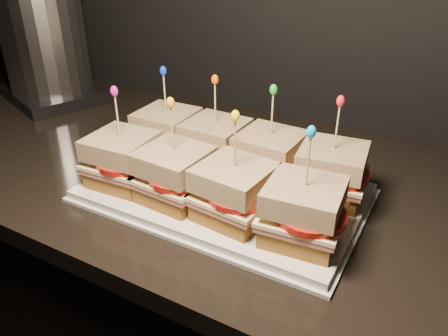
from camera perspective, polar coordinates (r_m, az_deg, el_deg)
The scene contains 62 objects.
granite_slab at distance 0.79m, azimuth 5.16°, elevation -2.60°, with size 2.23×0.63×0.03m, color black.
platter at distance 0.72m, azimuth 0.00°, elevation -3.21°, with size 0.44×0.27×0.02m, color silver.
platter_rim at distance 0.73m, azimuth 0.00°, elevation -3.61°, with size 0.45×0.28×0.01m, color silver.
sandwich_0_bread_bot at distance 0.83m, azimuth -7.29°, elevation 2.87°, with size 0.10×0.10×0.03m, color brown.
sandwich_0_ham at distance 0.83m, azimuth -7.36°, elevation 3.95°, with size 0.11×0.10×0.01m, color #B6625D.
sandwich_0_cheese at distance 0.82m, azimuth -7.39°, elevation 4.40°, with size 0.11×0.10×0.01m, color #FFEAA6.
sandwich_0_tomato at distance 0.81m, azimuth -6.98°, elevation 4.56°, with size 0.10×0.10×0.01m, color #AB170F.
sandwich_0_bread_top at distance 0.81m, azimuth -7.52°, elevation 6.24°, with size 0.10×0.10×0.03m, color #582E13.
sandwich_0_pick at distance 0.79m, azimuth -7.73°, elevation 9.35°, with size 0.00×0.00×0.09m, color tan.
sandwich_0_frill at distance 0.78m, azimuth -7.95°, elevation 12.47°, with size 0.01×0.01×0.02m, color #0F2CDF.
sandwich_1_bread_bot at distance 0.78m, azimuth -1.09°, elevation 1.28°, with size 0.10×0.10×0.03m, color brown.
sandwich_1_ham at distance 0.77m, azimuth -1.10°, elevation 2.42°, with size 0.11×0.10×0.01m, color #B6625D.
sandwich_1_cheese at distance 0.77m, azimuth -1.11°, elevation 2.89°, with size 0.11×0.10×0.01m, color #FFEAA6.
sandwich_1_tomato at distance 0.76m, azimuth -0.55°, elevation 3.04°, with size 0.10×0.10×0.01m, color #AB170F.
sandwich_1_bread_top at distance 0.76m, azimuth -1.13°, elevation 4.84°, with size 0.10×0.10×0.03m, color #582E13.
sandwich_1_pick at distance 0.74m, azimuth -1.16°, elevation 8.15°, with size 0.00×0.00×0.09m, color tan.
sandwich_1_frill at distance 0.73m, azimuth -1.20°, elevation 11.48°, with size 0.01×0.01×0.02m, color #EC5303.
sandwich_2_bread_bot at distance 0.74m, azimuth 5.88°, elevation -0.53°, with size 0.10×0.10×0.03m, color brown.
sandwich_2_ham at distance 0.73m, azimuth 5.95°, elevation 0.65°, with size 0.11×0.10×0.01m, color #B6625D.
sandwich_2_cheese at distance 0.73m, azimuth 5.98°, elevation 1.14°, with size 0.11×0.10×0.01m, color #FFEAA6.
sandwich_2_tomato at distance 0.72m, azimuth 6.69°, elevation 1.26°, with size 0.10×0.10×0.01m, color #AB170F.
sandwich_2_bread_top at distance 0.72m, azimuth 6.09°, elevation 3.18°, with size 0.10×0.10×0.03m, color #582E13.
sandwich_2_pick at distance 0.70m, azimuth 6.29°, elevation 6.64°, with size 0.00×0.00×0.09m, color tan.
sandwich_2_frill at distance 0.68m, azimuth 6.49°, elevation 10.15°, with size 0.01×0.01×0.02m, color green.
sandwich_3_bread_bot at distance 0.71m, azimuth 13.54°, elevation -2.51°, with size 0.10×0.10×0.03m, color brown.
sandwich_3_ham at distance 0.70m, azimuth 13.70°, elevation -1.30°, with size 0.11×0.10×0.01m, color #B6625D.
sandwich_3_cheese at distance 0.70m, azimuth 13.76°, elevation -0.80°, with size 0.11×0.10×0.01m, color #FFEAA6.
sandwich_3_tomato at distance 0.69m, azimuth 14.64°, elevation -0.71°, with size 0.10×0.10×0.01m, color #AB170F.
sandwich_3_bread_top at distance 0.69m, azimuth 14.03°, elevation 1.28°, with size 0.10×0.10×0.03m, color #582E13.
sandwich_3_pick at distance 0.67m, azimuth 14.50°, elevation 4.84°, with size 0.00×0.00×0.09m, color tan.
sandwich_3_frill at distance 0.65m, azimuth 14.98°, elevation 8.47°, with size 0.01×0.01×0.02m, color red.
sandwich_4_bread_bot at distance 0.75m, azimuth -12.86°, elevation -0.80°, with size 0.10×0.10×0.03m, color brown.
sandwich_4_ham at distance 0.74m, azimuth -13.00°, elevation 0.37°, with size 0.11×0.10×0.01m, color #B6625D.
sandwich_4_cheese at distance 0.74m, azimuth -13.06°, elevation 0.85°, with size 0.11×0.10×0.01m, color #FFEAA6.
sandwich_4_tomato at distance 0.72m, azimuth -12.72°, elevation 0.97°, with size 0.10×0.10×0.01m, color #AB170F.
sandwich_4_bread_top at distance 0.72m, azimuth -13.30°, elevation 2.86°, with size 0.10×0.10×0.03m, color #582E13.
sandwich_4_pick at distance 0.71m, azimuth -13.72°, elevation 6.27°, with size 0.00×0.00×0.09m, color tan.
sandwich_4_frill at distance 0.69m, azimuth -14.15°, elevation 9.72°, with size 0.01×0.01×0.02m, color #C01496.
sandwich_5_bread_bot at distance 0.69m, azimuth -6.32°, elevation -2.89°, with size 0.10×0.10×0.03m, color brown.
sandwich_5_ham at distance 0.68m, azimuth -6.39°, elevation -1.64°, with size 0.11×0.10×0.01m, color #B6625D.
sandwich_5_cheese at distance 0.68m, azimuth -6.43°, elevation -1.13°, with size 0.11×0.10×0.01m, color #FFEAA6.
sandwich_5_tomato at distance 0.66m, azimuth -5.91°, elevation -1.04°, with size 0.10×0.10×0.01m, color #AB170F.
sandwich_5_bread_top at distance 0.66m, azimuth -6.56°, elevation 1.02°, with size 0.10×0.10×0.03m, color #582E13.
sandwich_5_pick at distance 0.64m, azimuth -6.79°, elevation 4.70°, with size 0.00×0.00×0.09m, color tan.
sandwich_5_frill at distance 0.63m, azimuth -7.02°, elevation 8.46°, with size 0.01×0.01×0.02m, color #FBA121.
sandwich_6_bread_bot at distance 0.64m, azimuth 1.33°, elevation -5.26°, with size 0.10×0.10×0.03m, color brown.
sandwich_6_ham at distance 0.63m, azimuth 1.35°, elevation -3.96°, with size 0.11×0.10×0.01m, color #B6625D.
sandwich_6_cheese at distance 0.63m, azimuth 1.35°, elevation -3.43°, with size 0.11×0.10×0.01m, color #FFEAA6.
sandwich_6_tomato at distance 0.62m, azimuth 2.09°, elevation -3.38°, with size 0.10×0.10×0.01m, color #AB170F.
sandwich_6_bread_top at distance 0.61m, azimuth 1.38°, elevation -1.16°, with size 0.10×0.10×0.03m, color #582E13.
sandwich_6_pick at distance 0.59m, azimuth 1.44°, elevation 2.75°, with size 0.00×0.00×0.09m, color tan.
sandwich_6_frill at distance 0.58m, azimuth 1.49°, elevation 6.79°, with size 0.01×0.01×0.02m, color yellow.
sandwich_7_bread_bot at distance 0.61m, azimuth 10.04°, elevation -7.84°, with size 0.10×0.10×0.03m, color brown.
sandwich_7_ham at distance 0.60m, azimuth 10.18°, elevation -6.51°, with size 0.11×0.10×0.01m, color #B6625D.
sandwich_7_cheese at distance 0.60m, azimuth 10.24°, elevation -5.96°, with size 0.11×0.10×0.01m, color #FFEAA6.
sandwich_7_tomato at distance 0.58m, azimuth 11.21°, elevation -5.95°, with size 0.10×0.10×0.01m, color #AB170F.
sandwich_7_bread_top at distance 0.58m, azimuth 10.48°, elevation -3.63°, with size 0.10×0.10×0.03m, color #582E13.
sandwich_7_pick at distance 0.56m, azimuth 10.90°, elevation 0.43°, with size 0.00×0.00×0.09m, color tan.
sandwich_7_frill at distance 0.54m, azimuth 11.33°, elevation 4.66°, with size 0.01×0.01×0.02m, color #089DC7.
appliance_base at distance 1.24m, azimuth -21.25°, elevation 9.01°, with size 0.24×0.20×0.03m, color #262628.
appliance_body at distance 1.20m, azimuth -22.48°, elevation 15.43°, with size 0.20×0.20×0.26m, color silver.
appliance at distance 1.20m, azimuth -22.44°, elevation 15.20°, with size 0.24×0.20×0.31m, color silver, non-canonical shape.
Camera 1 is at (0.65, 1.07, 1.26)m, focal length 35.00 mm.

